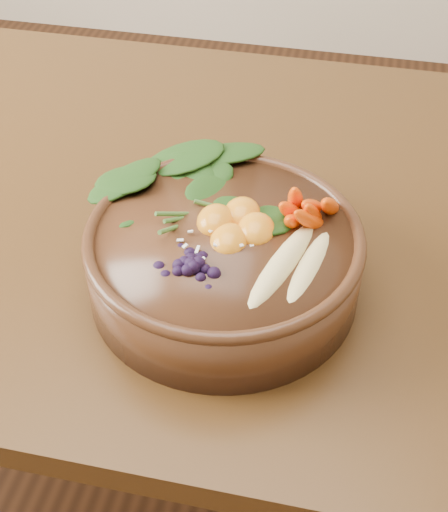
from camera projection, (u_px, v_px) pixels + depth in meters
The scene contains 9 objects.
ground at pixel (119, 453), 1.57m from camera, with size 4.00×4.00×0.00m, color #381E0F.
dining_table at pixel (78, 225), 1.13m from camera, with size 1.60×0.90×0.75m.
stoneware_bowl at pixel (224, 262), 0.86m from camera, with size 0.33×0.33×0.09m, color #4C2B18.
kale_heap at pixel (222, 174), 0.88m from camera, with size 0.22×0.19×0.05m, color #204514, non-canonical shape.
carrot_cluster at pixel (310, 184), 0.83m from camera, with size 0.07×0.07×0.09m, color #FB3F00, non-canonical shape.
banana_halves at pixel (297, 254), 0.78m from camera, with size 0.10×0.18×0.03m.
mandarin_cluster at pixel (236, 214), 0.83m from camera, with size 0.10×0.10×0.04m, color orange, non-canonical shape.
blueberry_pile at pixel (190, 253), 0.78m from camera, with size 0.15×0.11×0.05m, color black, non-canonical shape.
coconut_flakes at pixel (214, 243), 0.82m from camera, with size 0.10×0.08×0.01m, color white, non-canonical shape.
Camera 1 is at (0.41, -0.79, 1.38)m, focal length 50.00 mm.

